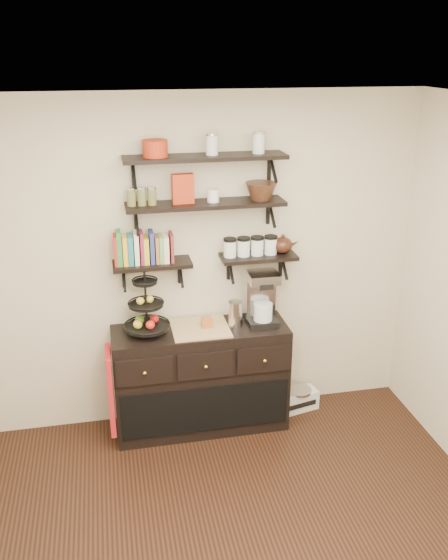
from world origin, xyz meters
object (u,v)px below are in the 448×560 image
coffee_maker (262,298)px  radio (299,399)px  fruit_stand (147,313)px  sideboard (201,378)px

coffee_maker → radio: size_ratio=1.24×
fruit_stand → radio: size_ratio=1.45×
radio → fruit_stand: bearing=169.7°
radio → coffee_maker: bearing=172.3°
fruit_stand → radio: (1.29, 0.06, -0.98)m
coffee_maker → radio: bearing=5.9°
coffee_maker → fruit_stand: bearing=-177.8°
fruit_stand → radio: 1.62m
fruit_stand → radio: fruit_stand is taller
sideboard → radio: sideboard is taller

